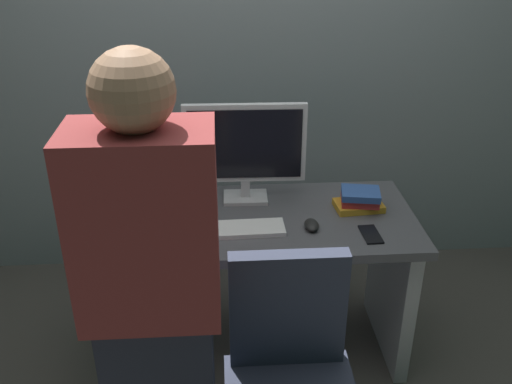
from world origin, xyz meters
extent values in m
plane|color=#4C4742|center=(0.00, 0.00, 0.00)|extent=(9.00, 9.00, 0.00)
cube|color=gray|center=(0.00, 0.84, 1.50)|extent=(6.40, 0.10, 3.00)
cube|color=#4C4C51|center=(0.00, 0.00, 0.70)|extent=(1.40, 0.65, 0.04)
cube|color=#B2B2B7|center=(-0.64, 0.00, 0.34)|extent=(0.06, 0.57, 0.68)
cube|color=#B2B2B7|center=(0.64, 0.00, 0.34)|extent=(0.06, 0.57, 0.68)
cube|color=#33384C|center=(0.07, -0.63, 0.72)|extent=(0.40, 0.06, 0.44)
cube|color=maroon|center=(-0.35, -0.77, 1.14)|extent=(0.40, 0.24, 0.58)
sphere|color=#A57A5B|center=(-0.35, -0.77, 1.53)|extent=(0.22, 0.22, 0.22)
cube|color=silver|center=(-0.03, 0.18, 0.73)|extent=(0.20, 0.14, 0.02)
cube|color=silver|center=(-0.03, 0.18, 0.78)|extent=(0.04, 0.03, 0.08)
cube|color=silver|center=(-0.03, 0.18, 1.00)|extent=(0.54, 0.04, 0.36)
cube|color=black|center=(-0.03, 0.16, 1.00)|extent=(0.50, 0.02, 0.32)
cube|color=white|center=(-0.10, -0.11, 0.73)|extent=(0.43, 0.14, 0.02)
ellipsoid|color=black|center=(0.23, -0.11, 0.74)|extent=(0.06, 0.10, 0.03)
cylinder|color=#3372B2|center=(-0.37, -0.15, 0.77)|extent=(0.07, 0.07, 0.09)
cylinder|color=#D84C3F|center=(-0.40, 0.09, 0.77)|extent=(0.07, 0.07, 0.10)
cube|color=gold|center=(0.47, 0.05, 0.74)|extent=(0.22, 0.15, 0.03)
cube|color=red|center=(0.47, 0.05, 0.77)|extent=(0.18, 0.16, 0.03)
cube|color=#3359A5|center=(0.47, 0.04, 0.80)|extent=(0.19, 0.16, 0.03)
cube|color=black|center=(0.46, -0.18, 0.73)|extent=(0.08, 0.15, 0.01)
camera|label=1|loc=(-0.14, -2.15, 1.94)|focal=40.00mm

